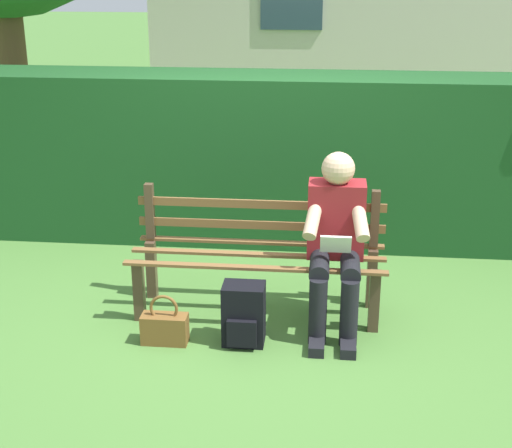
{
  "coord_description": "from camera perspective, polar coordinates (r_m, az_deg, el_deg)",
  "views": [
    {
      "loc": [
        -0.47,
        4.66,
        2.37
      ],
      "look_at": [
        0.0,
        0.1,
        0.7
      ],
      "focal_mm": 51.5,
      "sensor_mm": 36.0,
      "label": 1
    }
  ],
  "objects": [
    {
      "name": "ground",
      "position": [
        5.24,
        0.11,
        -6.88
      ],
      "size": [
        60.0,
        60.0,
        0.0
      ],
      "primitive_type": "plane",
      "color": "#477533"
    },
    {
      "name": "handbag",
      "position": [
        4.85,
        -7.11,
        -7.96
      ],
      "size": [
        0.3,
        0.13,
        0.34
      ],
      "color": "brown",
      "rests_on": "ground"
    },
    {
      "name": "person_seated",
      "position": [
        4.87,
        6.21,
        -1.06
      ],
      "size": [
        0.44,
        0.73,
        1.18
      ],
      "color": "maroon",
      "rests_on": "ground"
    },
    {
      "name": "park_bench",
      "position": [
        5.13,
        0.2,
        -2.27
      ],
      "size": [
        1.76,
        0.53,
        0.86
      ],
      "color": "#4C3828",
      "rests_on": "ground"
    },
    {
      "name": "hedge_backdrop",
      "position": [
        6.39,
        4.64,
        5.28
      ],
      "size": [
        6.1,
        0.79,
        1.55
      ],
      "color": "#19471E",
      "rests_on": "ground"
    },
    {
      "name": "backpack",
      "position": [
        4.77,
        -0.96,
        -7.05
      ],
      "size": [
        0.27,
        0.27,
        0.41
      ],
      "color": "black",
      "rests_on": "ground"
    }
  ]
}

